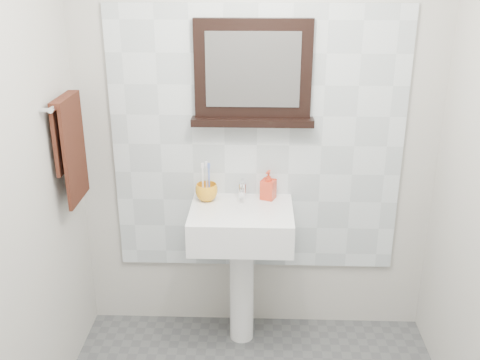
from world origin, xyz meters
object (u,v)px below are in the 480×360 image
pedestal_sink (241,239)px  toothbrush_cup (207,192)px  framed_mirror (253,75)px  hand_towel (70,141)px  soap_dispenser (268,185)px

pedestal_sink → toothbrush_cup: (-0.20, 0.10, 0.23)m
pedestal_sink → framed_mirror: framed_mirror is taller
toothbrush_cup → hand_towel: bearing=-165.7°
pedestal_sink → toothbrush_cup: pedestal_sink is taller
toothbrush_cup → soap_dispenser: 0.34m
soap_dispenser → hand_towel: (-1.01, -0.21, 0.30)m
pedestal_sink → hand_towel: size_ratio=1.75×
toothbrush_cup → framed_mirror: (0.25, 0.08, 0.63)m
pedestal_sink → toothbrush_cup: 0.32m
soap_dispenser → pedestal_sink: bearing=-114.5°
toothbrush_cup → hand_towel: size_ratio=0.22×
hand_towel → soap_dispenser: bearing=11.5°
hand_towel → framed_mirror: bearing=15.5°
soap_dispenser → framed_mirror: bearing=173.6°
pedestal_sink → hand_towel: 1.04m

